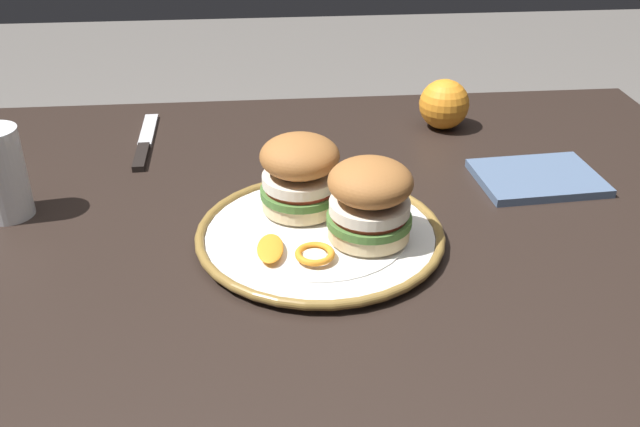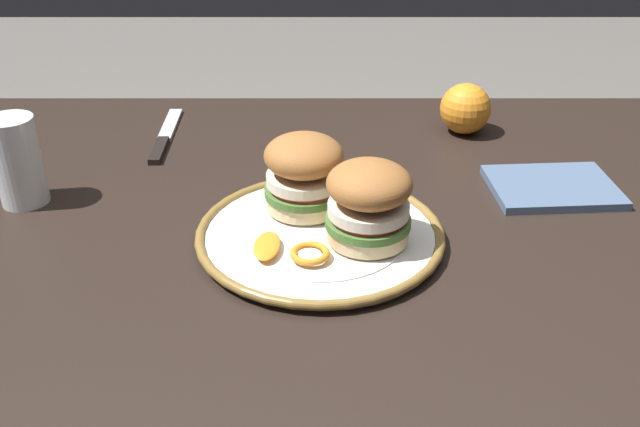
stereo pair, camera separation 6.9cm
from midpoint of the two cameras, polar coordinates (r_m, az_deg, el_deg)
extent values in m
cube|color=black|center=(0.95, 2.81, -1.43)|extent=(1.24, 0.92, 0.03)
cube|color=black|center=(1.61, 22.18, -5.46)|extent=(0.06, 0.06, 0.72)
cube|color=black|center=(1.58, -19.03, -5.58)|extent=(0.06, 0.06, 0.72)
cylinder|color=white|center=(0.90, 2.20, -1.93)|extent=(0.29, 0.29, 0.01)
torus|color=olive|center=(0.89, 2.21, -1.61)|extent=(0.31, 0.31, 0.01)
cylinder|color=white|center=(0.89, 2.21, -1.55)|extent=(0.22, 0.22, 0.00)
cylinder|color=beige|center=(0.94, 0.84, 1.02)|extent=(0.10, 0.10, 0.02)
cylinder|color=#477033|center=(0.93, 0.85, 1.78)|extent=(0.10, 0.10, 0.01)
cylinder|color=#BC3828|center=(0.93, 0.85, 2.22)|extent=(0.09, 0.09, 0.01)
cylinder|color=silver|center=(0.92, 0.86, 2.77)|extent=(0.10, 0.10, 0.01)
ellipsoid|color=#A36633|center=(0.91, 0.88, 4.63)|extent=(0.14, 0.14, 0.05)
cylinder|color=beige|center=(0.87, 6.08, -1.47)|extent=(0.10, 0.10, 0.02)
cylinder|color=#477033|center=(0.87, 6.13, -0.68)|extent=(0.10, 0.10, 0.01)
cylinder|color=#BC3828|center=(0.86, 6.16, -0.22)|extent=(0.09, 0.09, 0.01)
cylinder|color=silver|center=(0.86, 6.19, 0.36)|extent=(0.10, 0.10, 0.01)
ellipsoid|color=#A36633|center=(0.84, 6.31, 2.32)|extent=(0.14, 0.14, 0.05)
torus|color=orange|center=(0.84, 1.56, -3.27)|extent=(0.05, 0.05, 0.01)
cylinder|color=#F4E5C6|center=(0.84, 1.56, -3.41)|extent=(0.03, 0.03, 0.00)
ellipsoid|color=orange|center=(0.85, -1.95, -2.65)|extent=(0.03, 0.07, 0.01)
cylinder|color=white|center=(1.03, -21.28, 3.88)|extent=(0.06, 0.06, 0.12)
cylinder|color=orange|center=(1.04, -21.11, 3.06)|extent=(0.06, 0.06, 0.09)
sphere|color=orange|center=(1.22, 13.14, 8.13)|extent=(0.08, 0.08, 0.08)
cube|color=silver|center=(1.25, -10.32, 6.98)|extent=(0.02, 0.13, 0.01)
cube|color=black|center=(1.15, -11.07, 4.86)|extent=(0.02, 0.09, 0.01)
cube|color=slate|center=(1.08, 19.82, 1.95)|extent=(0.18, 0.14, 0.01)
camera|label=1|loc=(0.03, -87.76, 1.28)|focal=40.08mm
camera|label=2|loc=(0.03, 92.24, -1.28)|focal=40.08mm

